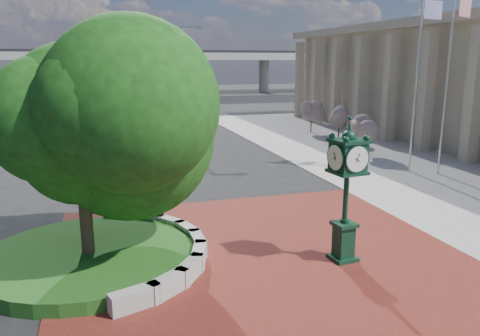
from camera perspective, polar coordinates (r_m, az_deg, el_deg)
name	(u,v)px	position (r m, az deg, el deg)	size (l,w,h in m)	color
ground	(253,245)	(15.20, 1.57, -9.38)	(200.00, 200.00, 0.00)	black
plaza	(263,257)	(14.32, 2.83, -10.76)	(12.00, 12.00, 0.04)	maroon
sidewalk	(449,157)	(31.54, 24.14, 1.29)	(20.00, 50.00, 0.04)	#9E9B93
planter_wall	(168,247)	(14.54, -8.77, -9.45)	(2.96, 6.77, 0.54)	#9E9B93
grass_bed	(89,258)	(14.48, -17.92, -10.35)	(6.10, 6.10, 0.40)	#134112
overpass	(123,56)	(83.46, -14.06, 13.09)	(90.00, 12.00, 7.50)	#9E9B93
tree_planter	(80,137)	(13.52, -18.95, 3.54)	(5.20, 5.20, 6.33)	#38281C
tree_street	(107,101)	(31.46, -15.93, 7.83)	(4.40, 4.40, 5.45)	#38281C
post_clock	(346,185)	(13.67, 12.84, -2.04)	(0.97, 0.97, 4.21)	black
parked_car	(146,111)	(49.76, -11.42, 6.82)	(1.63, 4.06, 1.38)	#5F150D
flagpole_a	(447,84)	(25.85, 23.88, 9.35)	(1.35, 0.60, 9.05)	silver
flagpole_b	(416,84)	(25.87, 20.66, 9.54)	(1.39, 0.31, 8.99)	silver
street_lamp_near	(184,69)	(41.33, -6.85, 11.84)	(1.89, 0.70, 8.61)	slate
street_lamp_far	(130,69)	(52.03, -13.28, 11.69)	(1.88, 0.53, 8.44)	slate
shrub_near	(361,129)	(30.38, 14.52, 4.62)	(1.20, 1.20, 2.20)	#38281C
shrub_mid	(339,118)	(36.08, 12.01, 6.01)	(1.20, 1.20, 2.20)	#38281C
shrub_far	(311,113)	(38.84, 8.70, 6.61)	(1.20, 1.20, 2.20)	#38281C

